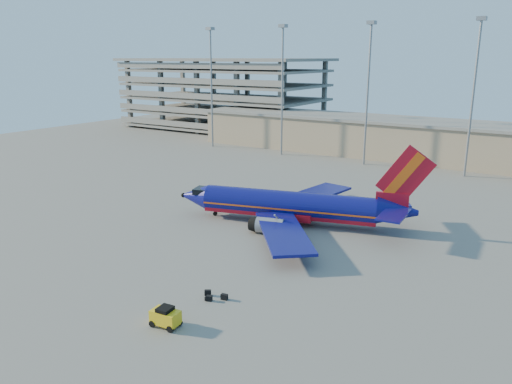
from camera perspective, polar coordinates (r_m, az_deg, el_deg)
ground at (r=65.15m, az=1.57°, el=-4.38°), size 220.00×220.00×0.00m
terminal_building at (r=113.94m, az=21.59°, el=5.29°), size 122.00×16.00×8.50m
parking_garage at (r=157.86m, az=-3.67°, el=11.50°), size 62.00×32.00×21.40m
light_mast_row at (r=102.14m, az=18.09°, el=12.07°), size 101.60×1.60×28.65m
aircraft_main at (r=67.17m, az=4.42°, el=-1.60°), size 33.30×31.57×11.54m
baggage_tug at (r=43.49m, az=-10.32°, el=-13.82°), size 2.55×1.68×1.74m
luggage_pile at (r=47.60m, az=-4.89°, el=-11.80°), size 2.50×1.48×0.54m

